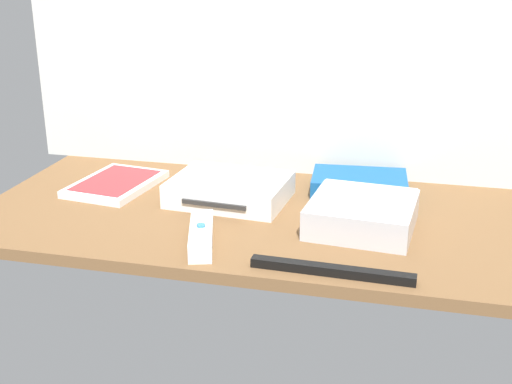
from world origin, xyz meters
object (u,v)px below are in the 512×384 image
(game_console, at_px, (230,189))
(network_router, at_px, (359,184))
(game_case, at_px, (116,184))
(remote_wand, at_px, (201,235))
(mini_computer, at_px, (362,214))
(sensor_bar, at_px, (332,270))

(game_console, height_order, network_router, game_console)
(game_case, bearing_deg, remote_wand, -33.56)
(game_case, relative_size, remote_wand, 1.36)
(mini_computer, xyz_separation_m, network_router, (-0.02, 0.18, -0.01))
(mini_computer, bearing_deg, game_console, 163.60)
(network_router, xyz_separation_m, remote_wand, (-0.22, -0.30, -0.00))
(sensor_bar, bearing_deg, game_console, 133.23)
(game_console, xyz_separation_m, game_case, (-0.24, 0.02, -0.01))
(network_router, height_order, remote_wand, same)
(remote_wand, bearing_deg, game_console, 75.97)
(game_console, distance_m, game_case, 0.24)
(mini_computer, xyz_separation_m, remote_wand, (-0.24, -0.12, -0.01))
(game_console, xyz_separation_m, network_router, (0.23, 0.10, -0.00))
(mini_computer, height_order, sensor_bar, mini_computer)
(game_console, distance_m, mini_computer, 0.26)
(mini_computer, height_order, network_router, mini_computer)
(mini_computer, xyz_separation_m, game_case, (-0.49, 0.09, -0.02))
(game_case, bearing_deg, sensor_bar, -22.99)
(game_console, relative_size, network_router, 1.18)
(network_router, height_order, sensor_bar, network_router)
(game_case, relative_size, sensor_bar, 0.86)
(game_console, height_order, game_case, game_console)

